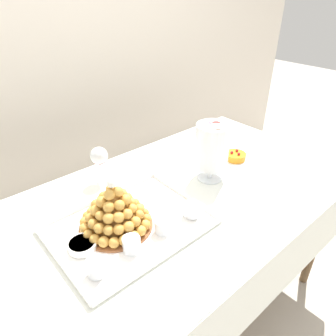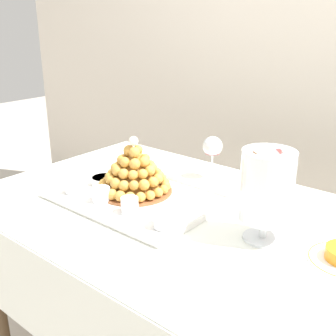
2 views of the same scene
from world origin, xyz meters
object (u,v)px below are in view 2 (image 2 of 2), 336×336
at_px(dessert_cup_centre, 130,206).
at_px(croquembouche, 134,172).
at_px(dessert_cup_left, 73,185).
at_px(wine_glass, 213,148).
at_px(serving_tray, 138,198).
at_px(macaron_goblet, 267,186).
at_px(creme_brulee_ramekin, 104,180).
at_px(dessert_cup_mid_right, 164,220).
at_px(dessert_cup_mid_left, 101,195).

bearing_deg(dessert_cup_centre, croquembouche, 128.93).
xyz_separation_m(dessert_cup_left, wine_glass, (0.28, 0.44, 0.09)).
bearing_deg(serving_tray, croquembouche, 145.06).
distance_m(dessert_cup_left, macaron_goblet, 0.69).
bearing_deg(creme_brulee_ramekin, wine_glass, 50.46).
relative_size(creme_brulee_ramekin, wine_glass, 0.57).
bearing_deg(creme_brulee_ramekin, dessert_cup_mid_right, -16.65).
distance_m(serving_tray, wine_glass, 0.36).
xyz_separation_m(croquembouche, dessert_cup_mid_left, (-0.03, -0.13, -0.05)).
relative_size(croquembouche, dessert_cup_left, 4.55).
bearing_deg(wine_glass, dessert_cup_mid_left, -108.66).
xyz_separation_m(dessert_cup_mid_left, dessert_cup_mid_right, (0.27, -0.00, -0.00)).
distance_m(dessert_cup_mid_right, creme_brulee_ramekin, 0.41).
bearing_deg(creme_brulee_ramekin, dessert_cup_left, -98.63).
height_order(croquembouche, dessert_cup_mid_left, croquembouche).
bearing_deg(wine_glass, creme_brulee_ramekin, -129.54).
relative_size(serving_tray, dessert_cup_left, 9.52).
height_order(croquembouche, dessert_cup_centre, croquembouche).
bearing_deg(macaron_goblet, croquembouche, -179.65).
xyz_separation_m(dessert_cup_centre, wine_glass, (0.02, 0.43, 0.09)).
xyz_separation_m(croquembouche, creme_brulee_ramekin, (-0.14, -0.02, -0.06)).
height_order(croquembouche, wine_glass, croquembouche).
bearing_deg(croquembouche, macaron_goblet, 0.35).
distance_m(serving_tray, creme_brulee_ramekin, 0.19).
bearing_deg(dessert_cup_mid_right, serving_tray, 153.11).
relative_size(creme_brulee_ramekin, macaron_goblet, 0.34).
height_order(croquembouche, dessert_cup_mid_right, croquembouche).
bearing_deg(dessert_cup_mid_left, wine_glass, 71.34).
relative_size(dessert_cup_left, dessert_cup_centre, 1.04).
distance_m(serving_tray, croquembouche, 0.09).
height_order(dessert_cup_mid_left, creme_brulee_ramekin, dessert_cup_mid_left).
relative_size(dessert_cup_left, wine_glass, 0.35).
height_order(serving_tray, dessert_cup_mid_left, dessert_cup_mid_left).
bearing_deg(dessert_cup_centre, dessert_cup_left, -177.92).
bearing_deg(creme_brulee_ramekin, croquembouche, 6.94).
distance_m(dessert_cup_mid_left, dessert_cup_centre, 0.13).
height_order(dessert_cup_centre, dessert_cup_mid_right, dessert_cup_centre).
relative_size(croquembouche, wine_glass, 1.59).
bearing_deg(wine_glass, macaron_goblet, -38.52).
xyz_separation_m(dessert_cup_left, macaron_goblet, (0.66, 0.14, 0.13)).
relative_size(dessert_cup_mid_right, wine_glass, 0.38).
xyz_separation_m(creme_brulee_ramekin, wine_glass, (0.26, 0.32, 0.10)).
xyz_separation_m(serving_tray, dessert_cup_centre, (0.06, -0.10, 0.03)).
bearing_deg(serving_tray, dessert_cup_centre, -57.84).
height_order(serving_tray, dessert_cup_mid_right, dessert_cup_mid_right).
distance_m(dessert_cup_left, dessert_cup_centre, 0.27).
bearing_deg(dessert_cup_left, dessert_cup_mid_left, 3.85).
bearing_deg(serving_tray, dessert_cup_mid_left, -123.11).
bearing_deg(wine_glass, dessert_cup_left, -122.51).
bearing_deg(dessert_cup_mid_right, dessert_cup_mid_left, 179.54).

